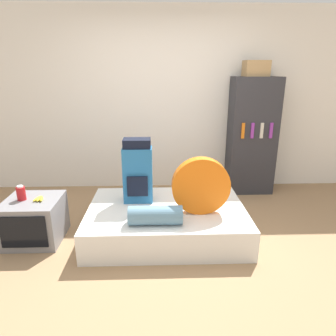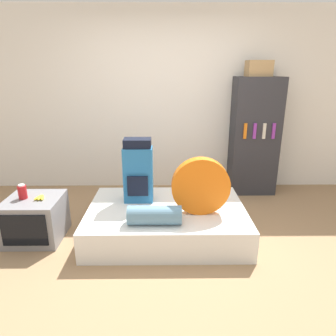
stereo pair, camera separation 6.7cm
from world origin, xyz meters
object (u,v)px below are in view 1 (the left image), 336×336
object	(u,v)px
television	(34,220)
sleeping_roll	(155,215)
cardboard_box	(256,68)
bookshelf	(252,136)
tent_bag	(201,186)
canister	(21,193)
backpack	(138,172)

from	to	relation	value
television	sleeping_roll	bearing A→B (deg)	-12.82
television	cardboard_box	bearing A→B (deg)	26.40
bookshelf	tent_bag	bearing A→B (deg)	-123.82
television	canister	size ratio (longest dim) A/B	3.60
backpack	tent_bag	world-z (taller)	backpack
backpack	tent_bag	xyz separation A→B (m)	(0.66, -0.33, -0.05)
sleeping_roll	canister	size ratio (longest dim) A/B	3.33
television	backpack	bearing A→B (deg)	13.71
sleeping_roll	bookshelf	xyz separation A→B (m)	(1.39, 1.61, 0.42)
backpack	sleeping_roll	world-z (taller)	backpack
sleeping_roll	bookshelf	world-z (taller)	bookshelf
backpack	tent_bag	size ratio (longest dim) A/B	1.21
tent_bag	sleeping_roll	bearing A→B (deg)	-153.36
tent_bag	bookshelf	distance (m)	1.67
tent_bag	cardboard_box	xyz separation A→B (m)	(0.90, 1.37, 1.14)
television	cardboard_box	distance (m)	3.33
tent_bag	canister	distance (m)	1.85
canister	cardboard_box	size ratio (longest dim) A/B	0.49
sleeping_roll	bookshelf	size ratio (longest dim) A/B	0.31
cardboard_box	backpack	bearing A→B (deg)	-146.06
backpack	canister	world-z (taller)	backpack
television	cardboard_box	xyz separation A→B (m)	(2.65, 1.31, 1.53)
canister	cardboard_box	distance (m)	3.28
tent_bag	television	size ratio (longest dim) A/B	1.06
sleeping_roll	backpack	bearing A→B (deg)	109.39
backpack	canister	xyz separation A→B (m)	(-1.19, -0.25, -0.13)
tent_bag	bookshelf	xyz separation A→B (m)	(0.92, 1.38, 0.21)
bookshelf	television	bearing A→B (deg)	-153.79
canister	bookshelf	world-z (taller)	bookshelf
tent_bag	sleeping_roll	world-z (taller)	tent_bag
canister	sleeping_roll	bearing A→B (deg)	-12.38
tent_bag	cardboard_box	distance (m)	2.00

